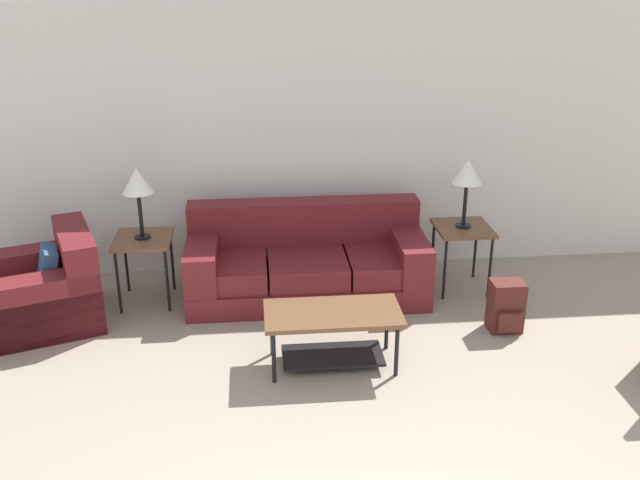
{
  "coord_description": "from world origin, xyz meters",
  "views": [
    {
      "loc": [
        -0.57,
        -2.02,
        2.97
      ],
      "look_at": [
        -0.05,
        3.34,
        0.8
      ],
      "focal_mm": 40.0,
      "sensor_mm": 36.0,
      "label": 1
    }
  ],
  "objects": [
    {
      "name": "table_lamp_left",
      "position": [
        -1.57,
        3.98,
        1.13
      ],
      "size": [
        0.27,
        0.27,
        0.64
      ],
      "color": "black",
      "rests_on": "side_table_left"
    },
    {
      "name": "side_table_left",
      "position": [
        -1.57,
        3.98,
        0.56
      ],
      "size": [
        0.5,
        0.53,
        0.62
      ],
      "color": "brown",
      "rests_on": "ground_plane"
    },
    {
      "name": "couch",
      "position": [
        -0.12,
        4.01,
        0.29
      ],
      "size": [
        2.18,
        0.94,
        0.82
      ],
      "color": "maroon",
      "rests_on": "ground_plane"
    },
    {
      "name": "armchair",
      "position": [
        -2.41,
        3.67,
        0.29
      ],
      "size": [
        1.25,
        1.21,
        0.8
      ],
      "color": "maroon",
      "rests_on": "ground_plane"
    },
    {
      "name": "table_lamp_right",
      "position": [
        1.34,
        3.98,
        1.13
      ],
      "size": [
        0.27,
        0.27,
        0.64
      ],
      "color": "black",
      "rests_on": "side_table_right"
    },
    {
      "name": "coffee_table",
      "position": [
        -0.01,
        2.73,
        0.34
      ],
      "size": [
        1.04,
        0.52,
        0.46
      ],
      "color": "brown",
      "rests_on": "ground_plane"
    },
    {
      "name": "side_table_right",
      "position": [
        1.34,
        3.98,
        0.56
      ],
      "size": [
        0.5,
        0.53,
        0.62
      ],
      "color": "brown",
      "rests_on": "ground_plane"
    },
    {
      "name": "backpack",
      "position": [
        1.5,
        3.14,
        0.21
      ],
      "size": [
        0.27,
        0.28,
        0.44
      ],
      "color": "#4C1E19",
      "rests_on": "ground_plane"
    },
    {
      "name": "wall_back",
      "position": [
        0.0,
        4.68,
        1.3
      ],
      "size": [
        9.16,
        0.06,
        2.6
      ],
      "color": "silver",
      "rests_on": "ground_plane"
    }
  ]
}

